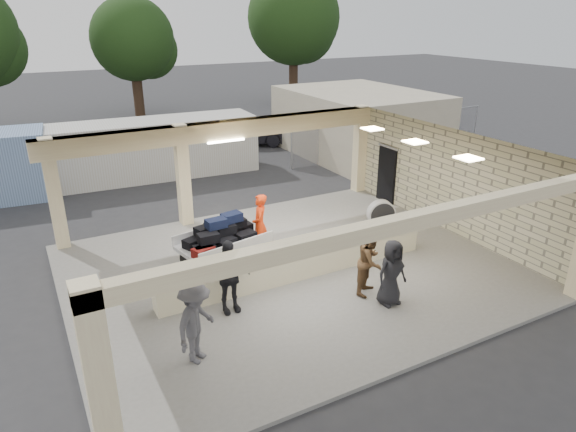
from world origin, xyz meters
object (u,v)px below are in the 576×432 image
car_dark (249,130)px  drum_fan (381,214)px  passenger_a (370,261)px  container_white (124,152)px  car_white_b (366,125)px  luggage_cart (222,238)px  passenger_d (391,273)px  baggage_counter (299,261)px  car_white_a (320,126)px  passenger_c (196,323)px  baggage_handler (260,225)px  passenger_b (228,277)px

car_dark → drum_fan: bearing=-156.4°
passenger_a → container_white: bearing=70.4°
car_white_b → luggage_cart: bearing=149.2°
passenger_a → container_white: size_ratio=0.15×
passenger_a → passenger_d: bearing=-113.8°
baggage_counter → car_white_a: bearing=56.3°
luggage_cart → drum_fan: luggage_cart is taller
passenger_c → car_white_a: 21.02m
baggage_handler → passenger_d: size_ratio=1.09×
baggage_counter → baggage_handler: size_ratio=4.38×
passenger_a → container_white: (-3.35, 13.21, 0.27)m
passenger_b → car_white_b: (14.33, 13.78, -0.30)m
passenger_b → passenger_c: (-1.31, -1.45, -0.03)m
car_white_b → container_white: container_white is taller
luggage_cart → car_dark: 14.78m
drum_fan → passenger_a: size_ratio=0.58×
passenger_a → passenger_b: size_ratio=0.95×
baggage_counter → passenger_d: bearing=-60.1°
passenger_b → luggage_cart: bearing=73.6°
passenger_a → car_white_a: 17.87m
container_white → baggage_counter: bearing=-76.2°
baggage_counter → luggage_cart: (-1.54, 1.78, 0.30)m
passenger_c → car_white_a: bearing=11.0°
drum_fan → car_white_b: size_ratio=0.22×
drum_fan → passenger_b: passenger_b is taller
passenger_a → car_dark: passenger_a is taller
drum_fan → passenger_d: bearing=-107.7°
baggage_handler → passenger_b: 3.29m
baggage_counter → car_white_a: (9.50, 14.22, 0.15)m
drum_fan → baggage_handler: bearing=-166.2°
car_white_a → container_white: bearing=109.5°
drum_fan → car_white_a: bearing=84.3°
passenger_a → passenger_d: passenger_a is taller
container_white → car_dark: bearing=27.0°
baggage_counter → passenger_a: passenger_a is taller
passenger_b → passenger_c: passenger_b is taller
drum_fan → baggage_handler: baggage_handler is taller
baggage_handler → car_white_a: (9.79, 12.37, -0.30)m
baggage_counter → baggage_handler: baggage_handler is taller
drum_fan → container_white: bearing=139.3°
baggage_counter → car_white_a: 17.10m
car_white_b → baggage_counter: bearing=156.9°
baggage_counter → passenger_d: (1.32, -2.29, 0.37)m
drum_fan → passenger_a: passenger_a is taller
passenger_b → baggage_counter: bearing=18.4°
luggage_cart → car_dark: (6.83, 13.11, -0.09)m
drum_fan → car_dark: 13.39m
car_white_b → passenger_c: bearing=153.6°
drum_fan → car_dark: (1.24, 13.33, 0.14)m
luggage_cart → passenger_a: passenger_a is taller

